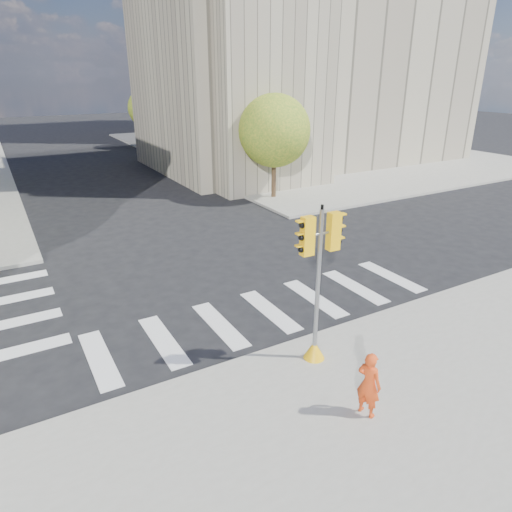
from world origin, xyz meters
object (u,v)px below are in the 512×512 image
(lamp_near, at_px, (249,116))
(traffic_signal, at_px, (317,298))
(photographer, at_px, (369,384))
(lamp_far, at_px, (173,104))

(lamp_near, xyz_separation_m, traffic_signal, (-8.56, -19.00, -2.67))
(lamp_near, relative_size, traffic_signal, 1.93)
(traffic_signal, bearing_deg, photographer, -95.20)
(lamp_far, height_order, photographer, lamp_far)
(lamp_near, distance_m, lamp_far, 14.00)
(lamp_far, xyz_separation_m, photographer, (-8.84, -35.31, -3.65))
(lamp_near, relative_size, lamp_far, 1.00)
(lamp_far, relative_size, photographer, 5.18)
(lamp_near, height_order, photographer, lamp_near)
(lamp_far, bearing_deg, photographer, -104.06)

